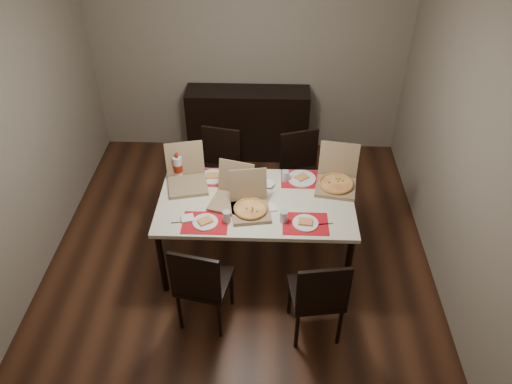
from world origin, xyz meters
TOP-DOWN VIEW (x-y plane):
  - ground at (0.00, 0.00)m, footprint 3.80×4.00m
  - room_walls at (0.00, 0.43)m, footprint 3.84×4.02m
  - sideboard at (0.00, 1.78)m, footprint 1.50×0.40m
  - dining_table at (0.17, -0.12)m, footprint 1.80×1.00m
  - chair_near_left at (-0.26, -0.92)m, footprint 0.50×0.50m
  - chair_near_right at (0.70, -1.02)m, footprint 0.48×0.48m
  - chair_far_left at (-0.27, 0.74)m, footprint 0.50×0.50m
  - chair_far_right at (0.63, 0.71)m, footprint 0.53×0.53m
  - setting_near_left at (-0.24, -0.43)m, footprint 0.52×0.30m
  - setting_near_right at (0.55, -0.42)m, footprint 0.47×0.30m
  - setting_far_left at (-0.26, 0.21)m, footprint 0.49×0.30m
  - setting_far_right at (0.56, 0.22)m, footprint 0.46×0.30m
  - napkin_loose at (0.29, -0.23)m, footprint 0.14×0.14m
  - pizza_box_center at (0.12, -0.26)m, footprint 0.39×0.42m
  - pizza_box_right at (0.92, 0.13)m, footprint 0.43×0.47m
  - pizza_box_left at (-0.50, 0.12)m, footprint 0.44×0.47m
  - pizza_box_extra at (-0.06, -0.13)m, footprint 0.43×0.45m
  - faina_plate at (-0.06, 0.06)m, footprint 0.24×0.24m
  - dip_bowl at (0.28, 0.11)m, footprint 0.15×0.15m
  - soda_bottle at (-0.60, 0.22)m, footprint 0.09×0.09m

SIDE VIEW (x-z plane):
  - ground at x=0.00m, z-range -0.02..0.00m
  - sideboard at x=0.00m, z-range 0.00..0.90m
  - chair_near_left at x=-0.26m, z-range 0.05..0.98m
  - chair_near_right at x=0.70m, z-range 0.05..0.98m
  - chair_far_left at x=-0.27m, z-range 0.05..0.98m
  - chair_far_right at x=0.63m, z-range 0.05..0.98m
  - dining_table at x=0.17m, z-range 0.31..1.06m
  - napkin_loose at x=0.29m, z-range 0.75..0.77m
  - faina_plate at x=-0.06m, z-range 0.75..0.78m
  - dip_bowl at x=0.28m, z-range 0.75..0.78m
  - setting_far_right at x=0.56m, z-range 0.72..0.83m
  - setting_far_left at x=-0.26m, z-range 0.72..0.83m
  - setting_near_left at x=-0.24m, z-range 0.72..0.83m
  - setting_near_right at x=0.55m, z-range 0.72..0.83m
  - pizza_box_center at x=0.12m, z-range 0.64..0.97m
  - pizza_box_right at x=0.92m, z-range 0.62..0.99m
  - pizza_box_extra at x=-0.06m, z-range 0.64..0.98m
  - pizza_box_left at x=-0.50m, z-range 0.63..0.99m
  - soda_bottle at x=-0.60m, z-range 0.73..1.00m
  - room_walls at x=0.00m, z-range 0.42..3.04m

